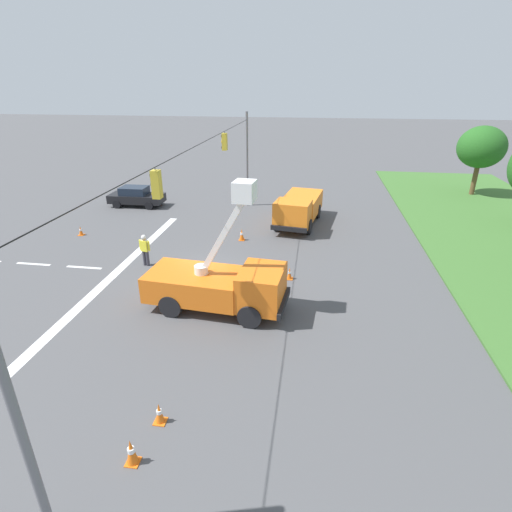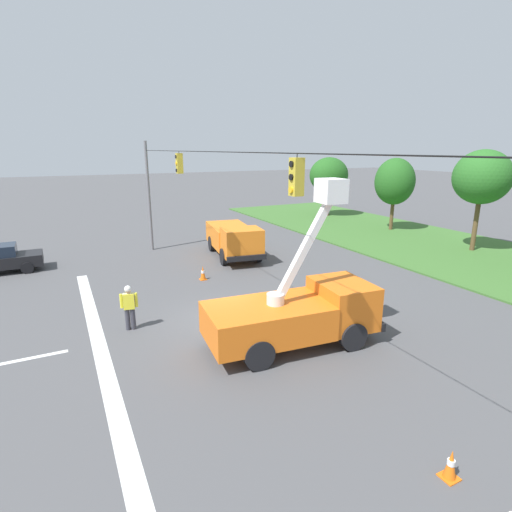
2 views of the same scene
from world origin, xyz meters
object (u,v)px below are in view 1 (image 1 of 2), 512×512
at_px(sedan_black, 136,196).
at_px(traffic_cone_foreground_right, 81,231).
at_px(utility_truck_support_near, 299,208).
at_px(traffic_cone_foreground_left, 131,452).
at_px(utility_truck_bucket_lift, 220,283).
at_px(road_worker, 145,248).
at_px(traffic_cone_mid_left, 159,413).
at_px(traffic_cone_near_bucket, 289,274).
at_px(tree_far_west, 482,147).
at_px(traffic_cone_lane_edge_a, 242,235).

xyz_separation_m(sedan_black, traffic_cone_foreground_right, (6.90, -0.82, -0.49)).
bearing_deg(utility_truck_support_near, traffic_cone_foreground_left, -9.46).
bearing_deg(sedan_black, utility_truck_bucket_lift, 35.35).
xyz_separation_m(road_worker, traffic_cone_foreground_left, (11.81, 4.51, -0.60)).
bearing_deg(traffic_cone_foreground_left, utility_truck_support_near, 170.54).
distance_m(sedan_black, traffic_cone_foreground_left, 24.56).
bearing_deg(traffic_cone_mid_left, traffic_cone_near_bucket, 162.54).
xyz_separation_m(tree_far_west, utility_truck_support_near, (10.07, -14.76, -2.95)).
bearing_deg(road_worker, utility_truck_bucket_lift, 52.84).
bearing_deg(traffic_cone_lane_edge_a, traffic_cone_mid_left, 0.98).
distance_m(road_worker, traffic_cone_foreground_left, 12.65).
bearing_deg(traffic_cone_near_bucket, traffic_cone_foreground_left, -16.37).
height_order(traffic_cone_foreground_right, traffic_cone_lane_edge_a, traffic_cone_lane_edge_a).
xyz_separation_m(traffic_cone_foreground_left, traffic_cone_foreground_right, (-15.62, -10.60, -0.09)).
bearing_deg(utility_truck_bucket_lift, road_worker, -127.16).
height_order(tree_far_west, road_worker, tree_far_west).
distance_m(utility_truck_bucket_lift, traffic_cone_near_bucket, 4.44).
relative_size(road_worker, traffic_cone_foreground_left, 2.23).
distance_m(utility_truck_support_near, traffic_cone_near_bucket, 8.65).
height_order(utility_truck_bucket_lift, traffic_cone_mid_left, utility_truck_bucket_lift).
distance_m(sedan_black, road_worker, 11.94).
relative_size(traffic_cone_foreground_left, traffic_cone_near_bucket, 1.28).
bearing_deg(traffic_cone_lane_edge_a, traffic_cone_foreground_right, -86.46).
bearing_deg(traffic_cone_foreground_right, traffic_cone_foreground_left, 34.15).
relative_size(sedan_black, traffic_cone_foreground_left, 5.43).
bearing_deg(road_worker, traffic_cone_lane_edge_a, 134.99).
height_order(sedan_black, traffic_cone_lane_edge_a, sedan_black).
bearing_deg(utility_truck_support_near, traffic_cone_near_bucket, 0.01).
height_order(traffic_cone_foreground_left, traffic_cone_near_bucket, traffic_cone_foreground_left).
height_order(utility_truck_support_near, traffic_cone_near_bucket, utility_truck_support_near).
relative_size(traffic_cone_foreground_left, traffic_cone_foreground_right, 1.26).
relative_size(sedan_black, traffic_cone_lane_edge_a, 5.68).
bearing_deg(traffic_cone_lane_edge_a, traffic_cone_near_bucket, 34.05).
xyz_separation_m(utility_truck_bucket_lift, traffic_cone_mid_left, (6.55, -0.33, -0.93)).
relative_size(tree_far_west, road_worker, 3.33).
distance_m(utility_truck_bucket_lift, traffic_cone_foreground_right, 13.56).
bearing_deg(traffic_cone_foreground_right, utility_truck_bucket_lift, 55.52).
bearing_deg(traffic_cone_foreground_left, tree_far_west, 148.91).
height_order(tree_far_west, traffic_cone_lane_edge_a, tree_far_west).
bearing_deg(traffic_cone_mid_left, tree_far_west, 147.98).
distance_m(utility_truck_support_near, traffic_cone_lane_edge_a, 5.01).
relative_size(utility_truck_support_near, traffic_cone_near_bucket, 10.54).
bearing_deg(road_worker, utility_truck_support_near, 135.97).
bearing_deg(sedan_black, tree_far_west, 104.98).
relative_size(traffic_cone_near_bucket, traffic_cone_lane_edge_a, 0.82).
bearing_deg(tree_far_west, road_worker, -51.18).
xyz_separation_m(utility_truck_bucket_lift, traffic_cone_near_bucket, (-3.33, 2.77, -0.96)).
bearing_deg(sedan_black, road_worker, 26.15).
relative_size(sedan_black, traffic_cone_near_bucket, 6.93).
relative_size(road_worker, traffic_cone_foreground_right, 2.80).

